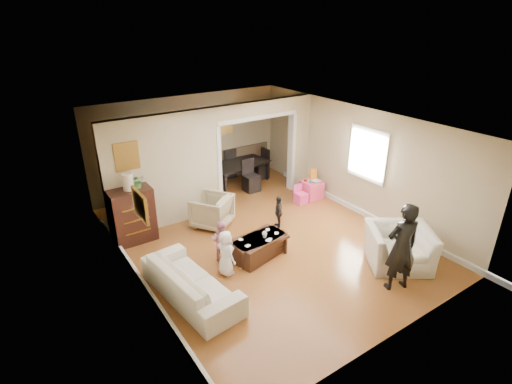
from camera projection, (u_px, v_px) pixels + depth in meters
floor at (261, 238)px, 8.70m from camera, size 7.00×7.00×0.00m
partition_left at (165, 172)px, 8.83m from camera, size 2.75×0.18×2.60m
partition_right at (298, 143)px, 10.79m from camera, size 0.55×0.18×2.60m
partition_header at (257, 108)px, 9.63m from camera, size 2.22×0.18×0.35m
window_pane at (368, 154)px, 9.15m from camera, size 0.03×0.95×1.10m
framed_art_partition at (127, 156)px, 8.11m from camera, size 0.45×0.03×0.55m
framed_art_sofa_wall at (140, 205)px, 6.13m from camera, size 0.03×0.55×0.40m
framed_art_alcove at (225, 123)px, 11.17m from camera, size 0.45×0.03×0.55m
sofa at (191, 281)px, 6.80m from camera, size 1.07×2.22×0.62m
armchair_back at (212, 211)px, 9.10m from camera, size 1.12×1.13×0.75m
armchair_front at (399, 247)px, 7.67m from camera, size 1.56×1.52×0.77m
dresser at (133, 216)px, 8.40m from camera, size 0.88×0.49×1.20m
table_lamp at (128, 182)px, 8.08m from camera, size 0.22×0.22×0.36m
potted_plant at (138, 181)px, 8.19m from camera, size 0.26×0.23×0.29m
coffee_table at (259, 247)px, 7.99m from camera, size 1.23×0.82×0.42m
coffee_cup at (265, 235)px, 7.90m from camera, size 0.13×0.13×0.10m
play_table at (312, 190)px, 10.55m from camera, size 0.51×0.51×0.47m
cereal_box at (313, 174)px, 10.53m from camera, size 0.20×0.08×0.30m
cyan_cup at (311, 182)px, 10.35m from camera, size 0.08×0.08×0.08m
toy_block at (306, 180)px, 10.48m from camera, size 0.09×0.08×0.05m
play_bowl at (317, 182)px, 10.38m from camera, size 0.23×0.23×0.05m
dining_table at (239, 173)px, 11.43m from camera, size 1.88×1.21×0.62m
adult_person at (402, 247)px, 6.81m from camera, size 0.70×0.57×1.68m
child_kneel_a at (226, 253)px, 7.35m from camera, size 0.31×0.46×0.90m
child_kneel_b at (221, 241)px, 7.77m from camera, size 0.51×0.54×0.88m
child_toddler at (279, 212)px, 9.02m from camera, size 0.43×0.48×0.78m
craft_papers at (263, 237)px, 7.93m from camera, size 0.87×0.49×0.00m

